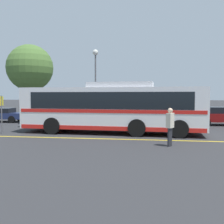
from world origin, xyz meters
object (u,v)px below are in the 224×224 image
parked_car_3 (220,116)px  street_lamp (95,69)px  parked_car_1 (73,115)px  pedestrian_0 (170,125)px  transit_bus (112,107)px  tree_0 (30,68)px  parked_car_2 (143,115)px  parked_car_0 (2,115)px  bus_stop_sign (1,109)px

parked_car_3 → street_lamp: size_ratio=0.61×
parked_car_1 → pedestrian_0: (7.25, -8.89, 0.28)m
transit_bus → tree_0: 15.82m
parked_car_1 → parked_car_3: bearing=-89.5°
transit_bus → tree_0: size_ratio=1.47×
parked_car_2 → parked_car_3: bearing=-91.9°
parked_car_0 → parked_car_1: 6.46m
parked_car_3 → tree_0: tree_0 is taller
street_lamp → parked_car_2: bearing=-33.3°
transit_bus → pedestrian_0: transit_bus is taller
tree_0 → bus_stop_sign: bearing=-72.1°
parked_car_0 → bus_stop_sign: 7.48m
parked_car_3 → transit_bus: bearing=-56.5°
parked_car_1 → street_lamp: street_lamp is taller
transit_bus → parked_car_3: (7.68, 5.40, -0.88)m
bus_stop_sign → parked_car_1: bearing=-19.8°
bus_stop_sign → street_lamp: 10.69m
parked_car_1 → parked_car_2: parked_car_2 is taller
parked_car_3 → street_lamp: (-10.46, 2.90, 4.08)m
tree_0 → parked_car_1: bearing=-42.6°
bus_stop_sign → transit_bus: bearing=-77.7°
transit_bus → pedestrian_0: (3.20, -3.79, -0.60)m
parked_car_0 → parked_car_3: parked_car_3 is taller
parked_car_0 → pedestrian_0: bearing=-127.3°
parked_car_0 → street_lamp: (7.72, 3.03, 4.16)m
parked_car_0 → pedestrian_0: pedestrian_0 is taller
bus_stop_sign → tree_0: (-3.96, 12.23, 3.82)m
pedestrian_0 → street_lamp: 14.01m
parked_car_1 → bus_stop_sign: 6.76m
parked_car_3 → street_lamp: bearing=-107.1°
parked_car_0 → pedestrian_0: 16.43m
parked_car_0 → parked_car_2: bearing=-93.6°
bus_stop_sign → parked_car_3: bearing=-62.7°
parked_car_3 → tree_0: size_ratio=0.52×
transit_bus → street_lamp: 9.32m
transit_bus → parked_car_3: bearing=-51.9°
pedestrian_0 → transit_bus: bearing=-111.3°
tree_0 → parked_car_3: bearing=-17.4°
transit_bus → parked_car_2: 5.67m
transit_bus → parked_car_0: transit_bus is taller
street_lamp → parked_car_0: bearing=-158.6°
parked_car_2 → bus_stop_sign: (-8.40, -6.41, 0.75)m
transit_bus → parked_car_0: bearing=66.3°
parked_car_1 → pedestrian_0: size_ratio=2.44×
parked_car_1 → bus_stop_sign: (-2.60, -6.19, 0.74)m
parked_car_2 → tree_0: (-12.35, 5.82, 4.57)m
parked_car_1 → pedestrian_0: bearing=-141.8°
parked_car_2 → bus_stop_sign: bearing=124.8°
transit_bus → parked_car_1: 6.58m
bus_stop_sign → tree_0: tree_0 is taller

